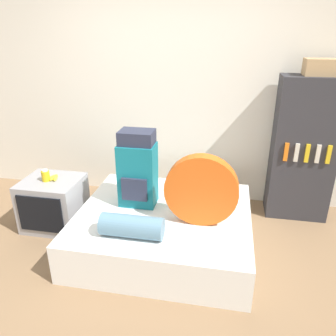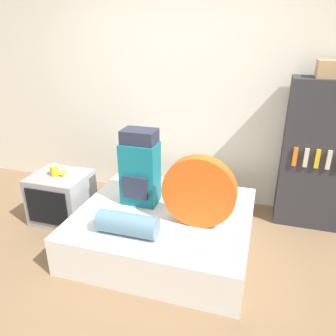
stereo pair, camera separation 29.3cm
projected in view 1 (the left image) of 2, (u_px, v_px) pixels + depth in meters
ground_plane at (131, 283)px, 2.76m from camera, size 16.00×16.00×0.00m
wall_back at (168, 92)px, 3.80m from camera, size 8.00×0.05×2.60m
bed at (164, 228)px, 3.19m from camera, size 1.62×1.46×0.37m
backpack at (138, 170)px, 3.13m from camera, size 0.35×0.28×0.74m
tent_bag at (201, 190)px, 2.82m from camera, size 0.64×0.12×0.64m
sleeping_roll at (132, 226)px, 2.71m from camera, size 0.53×0.19×0.19m
television at (54, 203)px, 3.48m from camera, size 0.59×0.54×0.53m
canister at (46, 176)px, 3.34m from camera, size 0.08×0.08×0.12m
banana_bunch at (54, 177)px, 3.40m from camera, size 0.12×0.15×0.04m
bookshelf at (303, 150)px, 3.52m from camera, size 0.64×0.38×1.55m
cardboard_box at (325, 67)px, 3.18m from camera, size 0.38×0.22×0.16m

